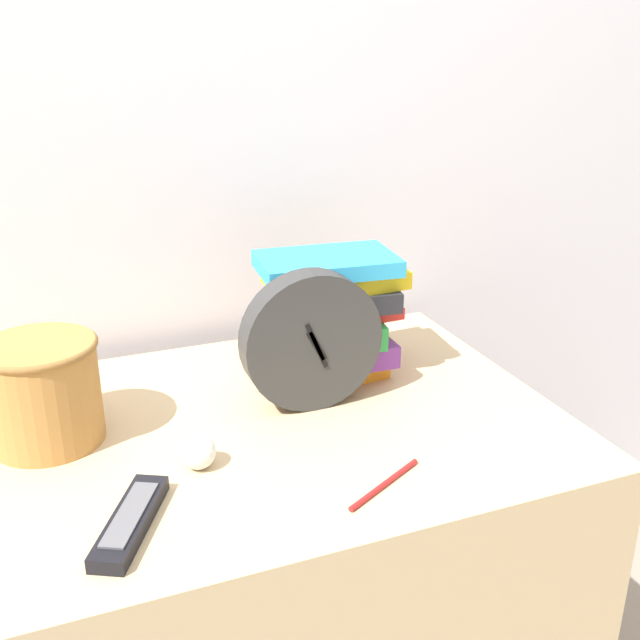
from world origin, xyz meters
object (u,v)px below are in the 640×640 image
at_px(tv_remote, 131,521).
at_px(crumpled_paper_ball, 198,452).
at_px(book_stack, 327,315).
at_px(desk_clock, 312,341).
at_px(pen, 385,484).
at_px(basket, 43,389).

distance_m(tv_remote, crumpled_paper_ball, 0.16).
bearing_deg(crumpled_paper_ball, book_stack, 37.63).
bearing_deg(desk_clock, pen, -88.48).
xyz_separation_m(basket, pen, (0.42, -0.30, -0.08)).
height_order(basket, tv_remote, basket).
bearing_deg(basket, desk_clock, -5.93).
bearing_deg(desk_clock, basket, 174.07).
distance_m(basket, crumpled_paper_ball, 0.26).
bearing_deg(basket, tv_remote, -72.78).
relative_size(desk_clock, basket, 1.33).
distance_m(book_stack, crumpled_paper_ball, 0.38).
bearing_deg(tv_remote, basket, 107.22).
bearing_deg(crumpled_paper_ball, tv_remote, -136.50).
height_order(desk_clock, tv_remote, desk_clock).
bearing_deg(desk_clock, tv_remote, -146.02).
xyz_separation_m(basket, crumpled_paper_ball, (0.20, -0.16, -0.06)).
relative_size(basket, pen, 1.27).
xyz_separation_m(desk_clock, pen, (0.01, -0.26, -0.11)).
xyz_separation_m(crumpled_paper_ball, pen, (0.23, -0.14, -0.02)).
distance_m(crumpled_paper_ball, pen, 0.27).
height_order(tv_remote, pen, tv_remote).
bearing_deg(desk_clock, crumpled_paper_ball, -151.92).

